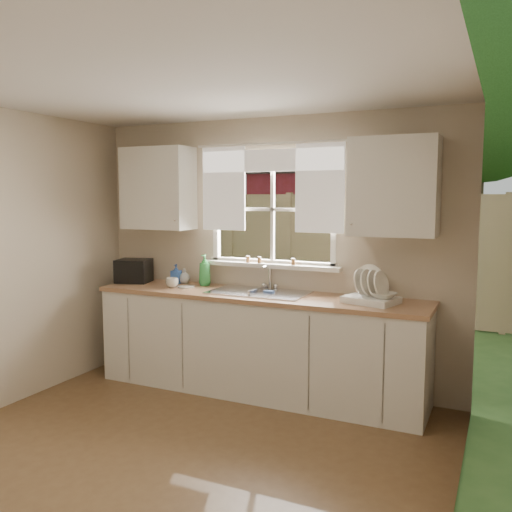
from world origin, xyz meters
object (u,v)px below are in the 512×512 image
at_px(dish_rack, 371,293).
at_px(cup, 172,283).
at_px(soap_bottle_a, 205,270).
at_px(black_appliance, 134,271).

bearing_deg(dish_rack, cup, -177.98).
height_order(soap_bottle_a, black_appliance, soap_bottle_a).
bearing_deg(soap_bottle_a, dish_rack, -4.71).
xyz_separation_m(dish_rack, soap_bottle_a, (-1.66, 0.17, 0.07)).
height_order(dish_rack, black_appliance, dish_rack).
distance_m(soap_bottle_a, black_appliance, 0.77).
bearing_deg(black_appliance, cup, -27.69).
relative_size(dish_rack, soap_bottle_a, 1.55).
distance_m(dish_rack, cup, 1.88).
bearing_deg(black_appliance, dish_rack, -16.72).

